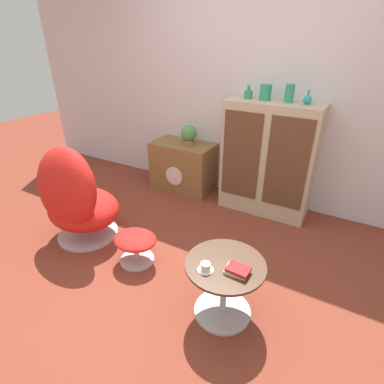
{
  "coord_description": "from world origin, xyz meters",
  "views": [
    {
      "loc": [
        1.08,
        -1.53,
        1.76
      ],
      "look_at": [
        -0.06,
        0.47,
        0.55
      ],
      "focal_mm": 28.0,
      "sensor_mm": 36.0,
      "label": 1
    }
  ],
  "objects": [
    {
      "name": "wall_back",
      "position": [
        0.0,
        1.69,
        1.3
      ],
      "size": [
        6.4,
        0.06,
        2.6
      ],
      "color": "silver",
      "rests_on": "ground_plane"
    },
    {
      "name": "teacup",
      "position": [
        0.45,
        -0.24,
        0.47
      ],
      "size": [
        0.1,
        0.1,
        0.05
      ],
      "color": "silver",
      "rests_on": "coffee_table"
    },
    {
      "name": "egg_chair",
      "position": [
        -1.02,
        0.02,
        0.43
      ],
      "size": [
        0.76,
        0.7,
        0.96
      ],
      "color": "#B7B7BC",
      "rests_on": "ground_plane"
    },
    {
      "name": "book_stack",
      "position": [
        0.63,
        -0.16,
        0.47
      ],
      "size": [
        0.16,
        0.11,
        0.04
      ],
      "color": "beige",
      "rests_on": "coffee_table"
    },
    {
      "name": "ground_plane",
      "position": [
        0.0,
        0.0,
        0.0
      ],
      "size": [
        12.0,
        12.0,
        0.0
      ],
      "primitive_type": "plane",
      "color": "brown"
    },
    {
      "name": "sideboard",
      "position": [
        0.32,
        1.45,
        0.6
      ],
      "size": [
        0.93,
        0.42,
        1.19
      ],
      "color": "tan",
      "rests_on": "ground_plane"
    },
    {
      "name": "ottoman",
      "position": [
        -0.35,
        0.02,
        0.2
      ],
      "size": [
        0.38,
        0.32,
        0.27
      ],
      "color": "#B7B7BC",
      "rests_on": "ground_plane"
    },
    {
      "name": "vase_leftmost",
      "position": [
        0.04,
        1.45,
        1.24
      ],
      "size": [
        0.08,
        0.08,
        0.13
      ],
      "color": "#2D8E6B",
      "rests_on": "sideboard"
    },
    {
      "name": "vase_rightmost",
      "position": [
        0.61,
        1.45,
        1.23
      ],
      "size": [
        0.08,
        0.08,
        0.13
      ],
      "color": "teal",
      "rests_on": "sideboard"
    },
    {
      "name": "tv_console",
      "position": [
        -0.73,
        1.44,
        0.3
      ],
      "size": [
        0.75,
        0.44,
        0.6
      ],
      "color": "brown",
      "rests_on": "ground_plane"
    },
    {
      "name": "vase_inner_right",
      "position": [
        0.44,
        1.45,
        1.28
      ],
      "size": [
        0.08,
        0.08,
        0.17
      ],
      "color": "#2D8E6B",
      "rests_on": "sideboard"
    },
    {
      "name": "coffee_table",
      "position": [
        0.53,
        -0.12,
        0.27
      ],
      "size": [
        0.53,
        0.53,
        0.45
      ],
      "color": "#B7B7BC",
      "rests_on": "ground_plane"
    },
    {
      "name": "potted_plant",
      "position": [
        -0.65,
        1.44,
        0.72
      ],
      "size": [
        0.19,
        0.19,
        0.23
      ],
      "color": "#996B4C",
      "rests_on": "tv_console"
    },
    {
      "name": "vase_inner_left",
      "position": [
        0.21,
        1.45,
        1.27
      ],
      "size": [
        0.11,
        0.11,
        0.15
      ],
      "color": "#2D8E6B",
      "rests_on": "sideboard"
    }
  ]
}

